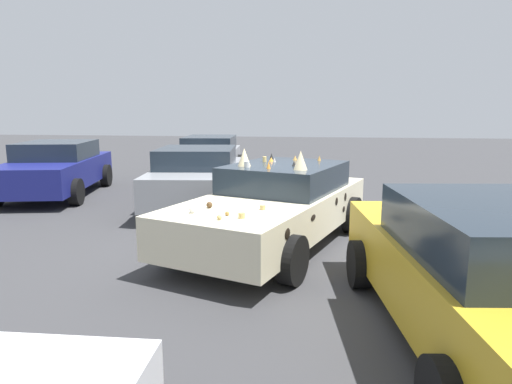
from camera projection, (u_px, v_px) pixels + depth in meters
ground_plane at (274, 246)px, 7.41m from camera, size 60.00×60.00×0.00m
art_car_decorated at (277, 204)px, 7.37m from camera, size 4.87×3.22×1.61m
parked_sedan_row_back_far at (493, 273)px, 4.17m from camera, size 4.54×2.45×1.43m
parked_sedan_behind_right at (198, 177)px, 10.25m from camera, size 4.27×2.40×1.38m
parked_sedan_near_right at (209, 157)px, 14.56m from camera, size 4.73×2.28×1.36m
parked_sedan_row_back_center at (56, 168)px, 11.71m from camera, size 4.62×2.69×1.40m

